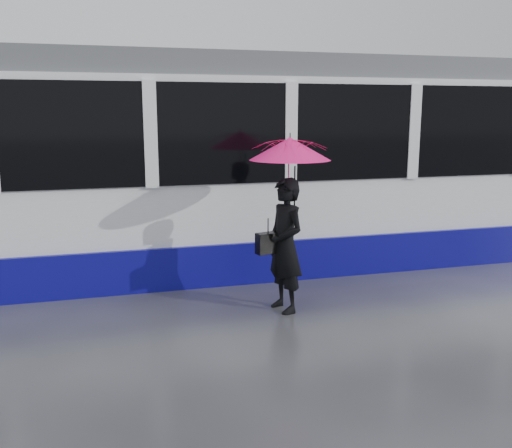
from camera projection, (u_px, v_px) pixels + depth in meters
name	position (u px, v px, depth m)	size (l,w,h in m)	color
ground	(195.00, 320.00, 6.97)	(90.00, 90.00, 0.00)	#2E2E33
rails	(169.00, 267.00, 9.33)	(34.00, 1.51, 0.02)	#3F3D38
tram	(176.00, 167.00, 9.06)	(26.00, 2.56, 3.35)	white
woman	(285.00, 245.00, 7.16)	(0.62, 0.41, 1.70)	black
umbrella	(290.00, 165.00, 6.98)	(1.21, 1.21, 1.15)	#FD1590
handbag	(268.00, 243.00, 7.12)	(0.33, 0.20, 0.44)	black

